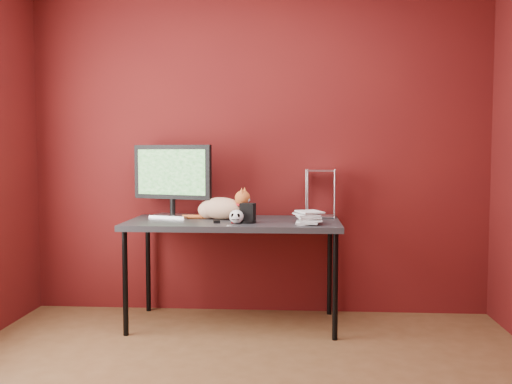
# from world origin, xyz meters

# --- Properties ---
(room) EXTENTS (3.52, 3.52, 2.61)m
(room) POSITION_xyz_m (0.00, 0.00, 1.45)
(room) COLOR #52341C
(room) RESTS_ON ground
(desk) EXTENTS (1.50, 0.70, 0.75)m
(desk) POSITION_xyz_m (-0.15, 1.37, 0.70)
(desk) COLOR black
(desk) RESTS_ON ground
(monitor) EXTENTS (0.61, 0.27, 0.54)m
(monitor) POSITION_xyz_m (-0.62, 1.52, 1.05)
(monitor) COLOR #BCBCC1
(monitor) RESTS_ON desk
(cat) EXTENTS (0.50, 0.27, 0.24)m
(cat) POSITION_xyz_m (-0.25, 1.44, 0.83)
(cat) COLOR #C16929
(cat) RESTS_ON desk
(skull_mug) EXTENTS (0.10, 0.10, 0.09)m
(skull_mug) POSITION_xyz_m (-0.11, 1.19, 0.80)
(skull_mug) COLOR silver
(skull_mug) RESTS_ON desk
(speaker) EXTENTS (0.12, 0.12, 0.14)m
(speaker) POSITION_xyz_m (-0.04, 1.24, 0.81)
(speaker) COLOR black
(speaker) RESTS_ON desk
(book_stack) EXTENTS (0.21, 0.24, 0.99)m
(book_stack) POSITION_xyz_m (0.30, 1.21, 1.25)
(book_stack) COLOR beige
(book_stack) RESTS_ON desk
(wire_rack) EXTENTS (0.22, 0.19, 0.36)m
(wire_rack) POSITION_xyz_m (0.48, 1.63, 0.93)
(wire_rack) COLOR #BCBCC1
(wire_rack) RESTS_ON desk
(pocket_knife) EXTENTS (0.08, 0.04, 0.01)m
(pocket_knife) POSITION_xyz_m (-0.11, 1.23, 0.76)
(pocket_knife) COLOR #AF0D18
(pocket_knife) RESTS_ON desk
(black_gadget) EXTENTS (0.05, 0.04, 0.02)m
(black_gadget) POSITION_xyz_m (-0.25, 1.21, 0.76)
(black_gadget) COLOR black
(black_gadget) RESTS_ON desk
(washer) EXTENTS (0.04, 0.04, 0.00)m
(washer) POSITION_xyz_m (-0.15, 1.08, 0.75)
(washer) COLOR #BCBCC1
(washer) RESTS_ON desk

